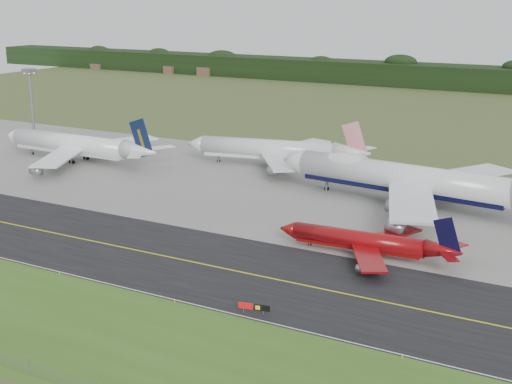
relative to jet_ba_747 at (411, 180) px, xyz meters
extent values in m
plane|color=#3C4B23|center=(-13.59, -51.22, -6.19)|extent=(600.00, 600.00, 0.00)
cube|color=#385B1B|center=(-13.59, -86.22, -6.18)|extent=(400.00, 30.00, 0.01)
cube|color=black|center=(-13.59, -55.22, -6.18)|extent=(400.00, 32.00, 0.02)
cube|color=slate|center=(-13.59, -0.22, -6.18)|extent=(400.00, 78.00, 0.01)
cube|color=gold|center=(-13.59, -55.22, -6.16)|extent=(400.00, 0.40, 0.00)
cube|color=silver|center=(-13.59, -70.72, -6.16)|extent=(400.00, 0.25, 0.00)
plane|color=slate|center=(-13.59, -99.22, -5.09)|extent=(320.00, 0.00, 320.00)
cylinder|color=slate|center=(-13.59, -99.22, -5.09)|extent=(0.10, 0.10, 2.20)
cylinder|color=silver|center=(-2.59, 0.28, 0.19)|extent=(52.28, 12.16, 6.59)
cube|color=black|center=(-2.59, 0.28, -1.95)|extent=(49.52, 10.24, 2.31)
cone|color=silver|center=(-31.60, 3.44, 0.19)|extent=(7.16, 7.25, 6.59)
ellipsoid|color=silver|center=(-17.03, 1.85, 2.01)|extent=(13.96, 7.02, 4.20)
cube|color=silver|center=(4.77, -15.28, -0.96)|extent=(18.32, 30.81, 0.56)
cube|color=silver|center=(7.95, 13.90, -0.96)|extent=(23.22, 29.96, 0.56)
cylinder|color=gray|center=(0.82, -14.21, -2.76)|extent=(3.87, 3.14, 2.77)
cylinder|color=gray|center=(3.86, 13.70, -2.76)|extent=(3.87, 3.14, 2.77)
cylinder|color=gray|center=(5.36, -27.54, -2.76)|extent=(3.87, 3.14, 2.77)
cylinder|color=gray|center=(11.15, 25.75, -2.76)|extent=(3.87, 3.14, 2.77)
cylinder|color=black|center=(-22.19, 2.41, -5.59)|extent=(1.24, 0.66, 1.19)
cylinder|color=slate|center=(1.14, -3.77, -3.98)|extent=(1.02, 1.02, 4.41)
cylinder|color=black|center=(1.14, -3.77, -5.59)|extent=(1.24, 0.72, 1.19)
cylinder|color=slate|center=(1.92, 3.43, -3.98)|extent=(1.02, 1.02, 4.41)
cylinder|color=black|center=(1.92, 3.43, -5.59)|extent=(1.24, 0.72, 1.19)
cylinder|color=maroon|center=(0.91, -36.33, -3.38)|extent=(25.54, 4.86, 3.44)
cube|color=maroon|center=(0.91, -36.33, -4.50)|extent=(24.23, 3.93, 1.20)
cone|color=maroon|center=(-13.35, -37.14, -3.38)|extent=(3.36, 3.61, 3.44)
cone|color=maroon|center=(16.93, -35.43, -3.13)|extent=(6.88, 3.81, 3.44)
cube|color=maroon|center=(5.65, -43.15, -3.98)|extent=(10.73, 14.63, 0.39)
cube|color=maroon|center=(4.86, -29.03, -3.98)|extent=(9.50, 14.83, 0.39)
cube|color=black|center=(17.41, -35.40, -0.54)|extent=(5.43, 0.58, 7.82)
cylinder|color=gray|center=(5.59, -46.54, -4.92)|extent=(1.95, 1.55, 1.44)
cylinder|color=gray|center=(4.41, -25.67, -4.92)|extent=(1.95, 1.55, 1.44)
cylinder|color=black|center=(-8.72, -36.88, -5.88)|extent=(0.63, 0.31, 0.62)
cylinder|color=slate|center=(3.04, -38.11, -5.30)|extent=(0.51, 0.51, 1.77)
cylinder|color=black|center=(3.04, -38.11, -5.88)|extent=(0.63, 0.34, 0.62)
cylinder|color=slate|center=(2.83, -34.33, -5.30)|extent=(0.51, 0.51, 1.77)
cylinder|color=black|center=(2.83, -34.33, -5.88)|extent=(0.63, 0.34, 0.62)
cylinder|color=white|center=(-102.56, -2.79, -0.99)|extent=(41.41, 5.70, 5.56)
cube|color=silver|center=(-102.56, -2.79, -2.80)|extent=(39.34, 4.30, 1.95)
cone|color=white|center=(-125.85, -2.71, -0.99)|extent=(5.19, 5.58, 5.56)
cone|color=white|center=(-76.40, -2.87, -0.58)|extent=(10.94, 5.60, 5.56)
cube|color=white|center=(-95.11, -15.18, -1.97)|extent=(17.17, 25.59, 0.49)
cube|color=white|center=(-95.03, 9.56, -1.97)|extent=(17.29, 25.57, 0.49)
cube|color=#0C1938|center=(-75.78, -2.87, 3.10)|extent=(7.79, 0.47, 11.23)
cylinder|color=gray|center=(-98.35, -14.63, -3.49)|extent=(3.05, 2.35, 2.34)
cylinder|color=gray|center=(-98.27, 9.03, -3.49)|extent=(3.05, 2.35, 2.34)
cylinder|color=gray|center=(-93.37, -25.41, -3.49)|extent=(3.05, 2.35, 2.34)
cylinder|color=gray|center=(-93.22, 19.77, -3.49)|extent=(3.05, 2.35, 2.34)
cylinder|color=black|center=(-118.29, -2.74, -5.69)|extent=(1.00, 0.45, 1.00)
cylinder|color=slate|center=(-99.26, -5.86, -4.42)|extent=(0.78, 0.78, 3.52)
cylinder|color=black|center=(-99.26, -5.86, -5.69)|extent=(1.00, 0.50, 1.00)
cylinder|color=slate|center=(-99.24, 0.26, -4.42)|extent=(0.78, 0.78, 3.52)
cylinder|color=black|center=(-99.24, 0.26, -5.69)|extent=(1.00, 0.50, 1.00)
cylinder|color=silver|center=(-48.19, 19.32, -1.16)|extent=(39.17, 13.12, 5.40)
cube|color=white|center=(-48.19, 19.32, -2.91)|extent=(36.99, 11.40, 1.89)
cone|color=silver|center=(-69.61, 14.92, -1.16)|extent=(5.85, 6.27, 5.40)
cone|color=silver|center=(-24.12, 24.27, -0.75)|extent=(11.14, 7.35, 5.40)
cube|color=silver|center=(-39.27, 9.78, -2.10)|extent=(18.92, 22.06, 0.48)
cube|color=silver|center=(-43.76, 31.60, -2.10)|extent=(11.98, 23.29, 0.48)
cube|color=red|center=(-23.53, 24.39, 2.75)|extent=(7.38, 1.92, 10.74)
cylinder|color=gray|center=(-38.52, 4.50, -3.58)|extent=(3.34, 2.82, 2.27)
cylinder|color=gray|center=(-45.15, 36.75, -3.58)|extent=(3.34, 2.82, 2.27)
cylinder|color=black|center=(-62.66, 16.34, -5.70)|extent=(1.04, 0.62, 0.97)
cylinder|color=slate|center=(-44.54, 17.04, -4.48)|extent=(0.89, 0.89, 3.41)
cylinder|color=black|center=(-44.54, 17.04, -5.70)|extent=(1.05, 0.67, 0.97)
cylinder|color=slate|center=(-45.74, 22.85, -4.48)|extent=(0.89, 0.89, 3.41)
cylinder|color=black|center=(-45.74, 22.85, -5.70)|extent=(1.05, 0.67, 0.97)
cylinder|color=slate|center=(-123.07, 3.25, 6.20)|extent=(0.89, 0.89, 24.77)
cube|color=slate|center=(-123.07, 3.25, 18.78)|extent=(3.17, 3.17, 1.19)
cylinder|color=slate|center=(-4.95, -69.54, -5.82)|extent=(0.13, 0.13, 0.74)
cylinder|color=slate|center=(-1.85, -68.91, -5.82)|extent=(0.13, 0.13, 0.74)
cube|color=#A20C0C|center=(-4.64, -69.48, -4.97)|extent=(2.31, 0.65, 0.95)
cube|color=black|center=(-2.68, -69.08, -4.97)|extent=(1.07, 0.40, 0.95)
cube|color=black|center=(-1.44, -68.83, -4.97)|extent=(1.28, 0.44, 0.95)
cylinder|color=yellow|center=(-40.99, -71.72, -5.94)|extent=(0.16, 0.16, 0.50)
cylinder|color=yellow|center=(-16.40, -71.72, -5.94)|extent=(0.16, 0.16, 0.50)
cylinder|color=yellow|center=(20.99, -71.72, -5.94)|extent=(0.16, 0.16, 0.50)
camera|label=1|loc=(45.54, -157.11, 41.03)|focal=50.00mm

